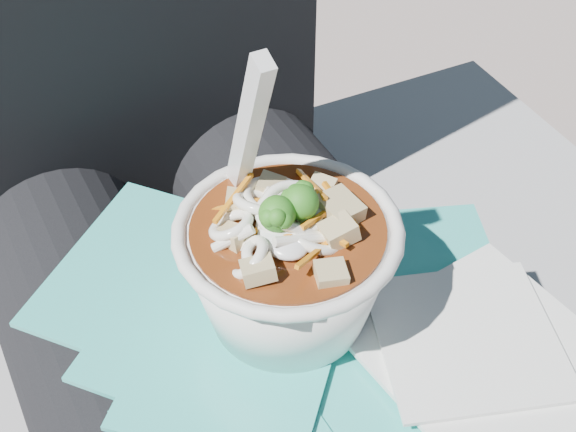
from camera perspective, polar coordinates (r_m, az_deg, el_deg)
name	(u,v)px	position (r m, az deg, el deg)	size (l,w,h in m)	color
lap	(264,385)	(0.63, -1.73, -11.90)	(0.34, 0.48, 0.15)	black
person_body	(214,289)	(0.67, -5.28, -5.22)	(0.34, 0.94, 1.03)	black
plastic_bag	(282,343)	(0.55, -0.44, -9.01)	(0.36, 0.35, 0.02)	#29AEA4
napkins	(480,349)	(0.54, 13.52, -9.16)	(0.16, 0.17, 0.01)	silver
udon_bowl	(287,259)	(0.51, -0.04, -3.11)	(0.15, 0.15, 0.20)	white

